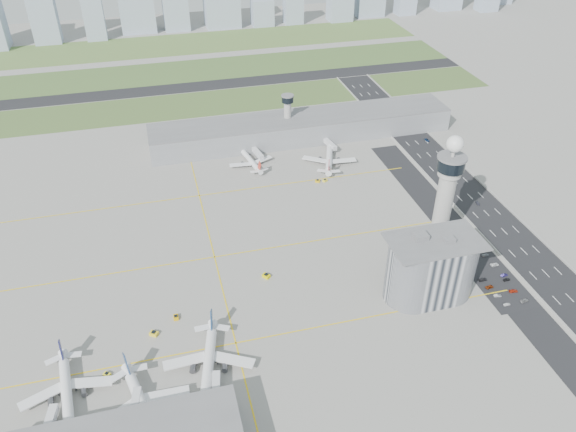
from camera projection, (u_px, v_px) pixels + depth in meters
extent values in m
plane|color=#9A978F|center=(307.00, 282.00, 269.43)|extent=(1000.00, 1000.00, 0.00)
cube|color=#3F5829|center=(203.00, 104.00, 444.29)|extent=(480.00, 50.00, 0.08)
cube|color=#3D592A|center=(192.00, 71.00, 503.98)|extent=(480.00, 60.00, 0.08)
cube|color=#4E6B33|center=(182.00, 44.00, 567.65)|extent=(480.00, 70.00, 0.08)
cube|color=black|center=(197.00, 87.00, 473.73)|extent=(480.00, 22.00, 0.10)
cube|color=black|center=(517.00, 244.00, 293.51)|extent=(28.00, 500.00, 0.10)
cube|color=#9E9E99|center=(494.00, 248.00, 290.27)|extent=(0.60, 500.00, 1.20)
cube|color=#9E9E99|center=(541.00, 239.00, 296.14)|extent=(0.60, 500.00, 1.20)
cube|color=black|center=(485.00, 264.00, 280.32)|extent=(18.00, 260.00, 0.08)
cube|color=black|center=(494.00, 280.00, 270.34)|extent=(20.00, 44.00, 0.10)
cube|color=yellow|center=(236.00, 343.00, 237.17)|extent=(260.00, 0.60, 0.01)
cube|color=yellow|center=(214.00, 257.00, 284.92)|extent=(260.00, 0.60, 0.01)
cube|color=yellow|center=(199.00, 196.00, 332.68)|extent=(260.00, 0.60, 0.01)
cube|color=yellow|center=(214.00, 257.00, 284.92)|extent=(0.60, 260.00, 0.01)
cylinder|color=#ADAAA5|center=(443.00, 210.00, 277.26)|extent=(8.40, 8.40, 48.00)
cylinder|color=#ADAAA5|center=(450.00, 171.00, 264.77)|extent=(11.00, 11.00, 4.00)
cylinder|color=black|center=(451.00, 164.00, 262.49)|extent=(13.00, 13.00, 6.00)
cylinder|color=slate|center=(452.00, 157.00, 260.51)|extent=(14.00, 14.00, 1.00)
cylinder|color=#ADAAA5|center=(453.00, 153.00, 259.09)|extent=(1.60, 1.60, 5.00)
sphere|color=white|center=(455.00, 144.00, 256.53)|extent=(8.00, 8.00, 8.00)
cylinder|color=#ADAAA5|center=(288.00, 120.00, 387.15)|extent=(5.00, 5.00, 28.00)
cylinder|color=black|center=(288.00, 99.00, 378.63)|extent=(8.00, 8.00, 4.00)
cylinder|color=slate|center=(288.00, 96.00, 377.21)|extent=(8.60, 8.60, 0.80)
cube|color=#B2B2B7|center=(431.00, 268.00, 254.31)|extent=(18.00, 24.00, 30.00)
cylinder|color=#B2B2B7|center=(412.00, 272.00, 252.42)|extent=(24.00, 24.00, 30.00)
cylinder|color=#B2B2B7|center=(449.00, 265.00, 256.19)|extent=(24.00, 24.00, 30.00)
cube|color=slate|center=(436.00, 241.00, 245.56)|extent=(42.00, 24.00, 0.80)
cube|color=slate|center=(421.00, 237.00, 245.78)|extent=(6.00, 5.00, 3.00)
cube|color=slate|center=(449.00, 240.00, 244.28)|extent=(5.00, 4.00, 2.40)
cube|color=gray|center=(302.00, 128.00, 391.35)|extent=(210.00, 32.00, 15.00)
cube|color=slate|center=(302.00, 117.00, 386.86)|extent=(210.00, 32.00, 0.80)
imported|color=white|center=(507.00, 304.00, 255.79)|extent=(3.27, 1.34, 1.11)
imported|color=#ADADAD|center=(497.00, 296.00, 260.54)|extent=(3.66, 1.79, 1.15)
imported|color=maroon|center=(489.00, 287.00, 265.51)|extent=(4.34, 2.46, 1.14)
imported|color=black|center=(483.00, 279.00, 269.76)|extent=(4.62, 2.22, 1.30)
imported|color=navy|center=(473.00, 265.00, 278.76)|extent=(3.89, 1.80, 1.29)
imported|color=silver|center=(466.00, 261.00, 281.44)|extent=(3.78, 1.87, 1.19)
imported|color=gray|center=(524.00, 301.00, 257.75)|extent=(4.20, 2.27, 1.12)
imported|color=#B32710|center=(513.00, 291.00, 263.11)|extent=(4.35, 2.06, 1.23)
imported|color=black|center=(507.00, 279.00, 269.78)|extent=(3.69, 1.62, 1.24)
imported|color=navy|center=(504.00, 275.00, 272.44)|extent=(3.92, 1.92, 1.24)
imported|color=white|center=(495.00, 265.00, 279.09)|extent=(4.23, 1.96, 1.17)
imported|color=gray|center=(485.00, 255.00, 285.41)|extent=(3.81, 1.64, 1.09)
imported|color=black|center=(478.00, 203.00, 324.91)|extent=(1.69, 3.75, 1.19)
imported|color=navy|center=(427.00, 140.00, 391.05)|extent=(2.49, 4.52, 1.20)
imported|color=#B0B0B0|center=(374.00, 109.00, 434.13)|extent=(1.95, 3.85, 1.26)
cube|color=#9EADC1|center=(42.00, 9.00, 552.97)|extent=(25.49, 20.39, 66.89)
cube|color=#9EADC1|center=(94.00, 17.00, 567.67)|extent=(20.04, 16.03, 45.20)
cube|color=#9EADC1|center=(136.00, 1.00, 587.30)|extent=(35.76, 28.61, 61.22)
cube|color=#9EADC1|center=(262.00, 12.00, 614.11)|extent=(23.01, 18.41, 27.75)
cube|color=#9EADC1|center=(293.00, 5.00, 617.99)|extent=(20.22, 16.18, 38.97)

